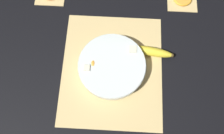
% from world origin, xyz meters
% --- Properties ---
extents(ground_plane, '(6.00, 6.00, 0.00)m').
position_xyz_m(ground_plane, '(0.00, 0.00, 0.00)').
color(ground_plane, black).
extents(bamboo_mat_center, '(0.49, 0.41, 0.01)m').
position_xyz_m(bamboo_mat_center, '(-0.00, 0.00, 0.00)').
color(bamboo_mat_center, '#D6B775').
rests_on(bamboo_mat_center, ground_plane).
extents(fruit_salad_bowl, '(0.27, 0.27, 0.06)m').
position_xyz_m(fruit_salad_bowl, '(-0.00, -0.00, 0.04)').
color(fruit_salad_bowl, silver).
rests_on(fruit_salad_bowl, bamboo_mat_center).
extents(whole_banana, '(0.06, 0.18, 0.04)m').
position_xyz_m(whole_banana, '(0.08, -0.16, 0.03)').
color(whole_banana, yellow).
rests_on(whole_banana, bamboo_mat_center).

